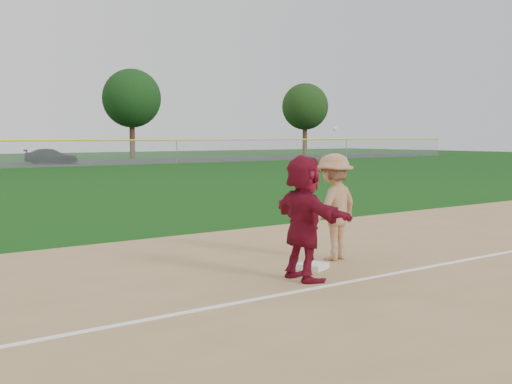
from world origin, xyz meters
TOP-DOWN VIEW (x-y plane):
  - ground at (0.00, 0.00)m, footprint 160.00×160.00m
  - foul_line at (0.00, -0.80)m, footprint 60.00×0.10m
  - first_base at (0.33, 0.30)m, footprint 0.59×0.59m
  - base_runner at (-0.33, -0.24)m, footprint 0.78×1.92m
  - car_right at (11.09, 45.52)m, footprint 4.68×3.08m
  - first_base_play at (1.23, 0.73)m, footprint 1.43×1.03m
  - tree_3 at (22.00, 52.80)m, footprint 6.00×6.00m
  - tree_4 at (44.00, 51.20)m, footprint 5.60×5.60m

SIDE VIEW (x-z plane):
  - ground at x=0.00m, z-range 0.00..0.00m
  - foul_line at x=0.00m, z-range 0.02..0.03m
  - first_base at x=0.33m, z-range 0.02..0.12m
  - car_right at x=11.09m, z-range 0.01..1.27m
  - first_base_play at x=1.23m, z-range -0.23..2.25m
  - base_runner at x=-0.33m, z-range 0.02..2.03m
  - tree_4 at x=44.00m, z-range 1.51..10.18m
  - tree_3 at x=22.00m, z-range 1.57..10.76m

